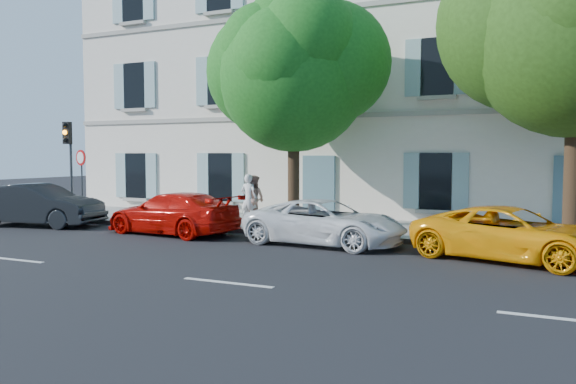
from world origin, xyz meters
The scene contains 13 objects.
ground centered at (0.00, 0.00, 0.00)m, with size 90.00×90.00×0.00m, color black.
sidewalk centered at (0.00, 4.45, 0.07)m, with size 36.00×4.50×0.15m, color #A09E96.
kerb centered at (0.00, 2.28, 0.08)m, with size 36.00×0.16×0.16m, color #9E998E.
building centered at (0.00, 10.20, 6.00)m, with size 28.00×7.00×12.00m, color silver.
car_dark_sedan centered at (-10.59, 0.90, 0.75)m, with size 1.59×4.56×1.50m, color black.
car_red_coupe centered at (-5.06, 1.19, 0.67)m, with size 1.88×4.61×1.34m, color red.
car_white_coupe centered at (0.09, 1.21, 0.64)m, with size 2.11×4.58×1.27m, color white.
car_yellow_supercar centered at (5.00, 0.80, 0.65)m, with size 2.14×4.65×1.29m, color #FFA60A.
tree_left centered at (-1.91, 3.57, 5.07)m, with size 4.93×4.93×7.65m.
traffic_light centered at (-11.18, 2.92, 2.79)m, with size 0.31×0.41×3.65m.
road_sign centered at (-10.25, 2.61, 2.00)m, with size 0.59×0.17×2.57m.
pedestrian_a centered at (-3.69, 3.74, 1.01)m, with size 0.62×0.41×1.71m, color white.
pedestrian_b centered at (-3.58, 3.93, 0.98)m, with size 0.81×0.63×1.66m, color tan.
Camera 1 is at (5.59, -13.47, 2.53)m, focal length 35.00 mm.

